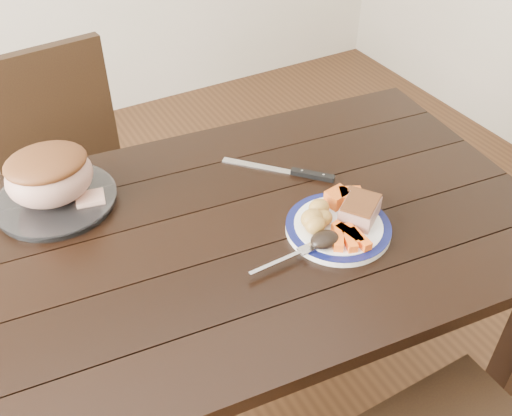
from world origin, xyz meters
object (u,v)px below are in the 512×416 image
dinner_plate (338,228)px  roast_joint (50,177)px  serving_platter (57,201)px  carving_knife (299,173)px  fork (289,257)px  pork_slice (360,211)px  dining_table (225,257)px  chair_far (74,173)px

dinner_plate → roast_joint: roast_joint is taller
serving_platter → carving_knife: 0.64m
fork → dinner_plate: bearing=11.1°
pork_slice → roast_joint: bearing=144.9°
serving_platter → pork_slice: 0.77m
dinner_plate → carving_knife: dinner_plate is taller
carving_knife → roast_joint: bearing=-150.1°
dining_table → carving_knife: 0.32m
dining_table → serving_platter: serving_platter is taller
fork → carving_knife: 0.35m
serving_platter → dinner_plate: bearing=-37.3°
dining_table → dinner_plate: bearing=-29.7°
serving_platter → pork_slice: pork_slice is taller
chair_far → dinner_plate: 1.01m
chair_far → serving_platter: size_ratio=3.12×
pork_slice → roast_joint: roast_joint is taller
fork → roast_joint: size_ratio=0.84×
dining_table → chair_far: (-0.21, 0.74, -0.13)m
pork_slice → carving_knife: bearing=94.0°
chair_far → fork: (0.29, -0.91, 0.25)m
dining_table → chair_far: size_ratio=1.81×
dining_table → pork_slice: 0.36m
dining_table → carving_knife: bearing=20.0°
chair_far → dining_table: bearing=99.8°
serving_platter → fork: 0.62m
fork → carving_knife: size_ratio=0.71×
dinner_plate → roast_joint: 0.72m
dinner_plate → serving_platter: bearing=142.7°
pork_slice → fork: bearing=-171.4°
serving_platter → pork_slice: (0.63, -0.44, 0.03)m
carving_knife → chair_far: bearing=175.3°
chair_far → pork_slice: chair_far is taller
dinner_plate → pork_slice: 0.07m
roast_joint → fork: bearing=-49.4°
chair_far → pork_slice: bearing=113.9°
carving_knife → fork: bearing=-78.7°
chair_far → carving_knife: size_ratio=3.72×
dinner_plate → fork: fork is taller
dining_table → chair_far: chair_far is taller
dining_table → dinner_plate: 0.30m
roast_joint → pork_slice: bearing=-35.1°
dinner_plate → fork: size_ratio=1.43×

